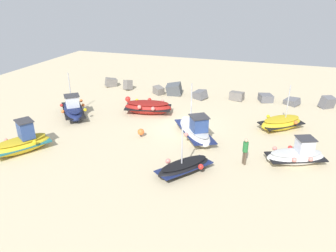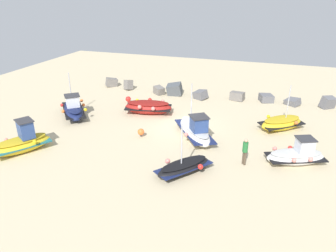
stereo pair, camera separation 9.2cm
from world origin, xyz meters
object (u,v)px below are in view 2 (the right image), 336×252
Objects in this scene: fishing_boat_4 at (148,107)px; fishing_boat_5 at (184,167)px; fishing_boat_3 at (297,155)px; fishing_boat_2 at (73,109)px; mooring_buoy_1 at (128,99)px; person_walking at (245,150)px; mooring_buoy_0 at (141,132)px; fishing_boat_1 at (195,130)px; fishing_boat_0 at (281,123)px; fishing_boat_6 at (22,142)px.

fishing_boat_5 is (5.49, -8.15, -0.20)m from fishing_boat_4.
fishing_boat_2 is at bearing 149.08° from fishing_boat_3.
fishing_boat_4 is 6.65× the size of mooring_buoy_1.
person_walking is 13.98m from mooring_buoy_1.
person_walking is 2.69× the size of mooring_buoy_0.
fishing_boat_4 is at bearing 105.42° from mooring_buoy_0.
fishing_boat_1 is 4.57m from person_walking.
fishing_boat_0 is 0.75× the size of fishing_boat_1.
fishing_boat_6 is at bearing 170.67° from fishing_boat_3.
fishing_boat_1 reaches higher than person_walking.
fishing_boat_4 is at bearing 71.16° from fishing_boat_5.
fishing_boat_1 is 7.52× the size of mooring_buoy_1.
fishing_boat_1 is 4.74m from fishing_boat_5.
fishing_boat_0 is 9.84m from fishing_boat_5.
fishing_boat_4 reaches higher than mooring_buoy_0.
fishing_boat_5 is at bearing -40.76° from mooring_buoy_0.
mooring_buoy_1 is (-4.02, 6.40, -0.00)m from mooring_buoy_0.
fishing_boat_5 is at bearing 23.48° from fishing_boat_2.
fishing_boat_3 is at bearing -25.17° from mooring_buoy_1.
person_walking reaches higher than mooring_buoy_1.
fishing_boat_6 reaches higher than fishing_boat_4.
person_walking is (-2.08, -6.22, 0.49)m from fishing_boat_0.
fishing_boat_4 is at bearing -39.91° from fishing_boat_0.
fishing_boat_0 is 0.82× the size of fishing_boat_2.
fishing_boat_4 is at bearing 103.35° from person_walking.
person_walking is at bearing 36.35° from fishing_boat_2.
fishing_boat_3 is 3.25m from person_walking.
fishing_boat_2 reaches higher than mooring_buoy_1.
fishing_boat_2 is 1.15× the size of fishing_boat_3.
fishing_boat_3 reaches higher than fishing_boat_4.
fishing_boat_2 is at bearing -123.60° from mooring_buoy_1.
fishing_boat_1 reaches higher than fishing_boat_0.
fishing_boat_1 is 2.81× the size of person_walking.
fishing_boat_2 is 6.23m from fishing_boat_4.
fishing_boat_2 is 1.04× the size of fishing_boat_4.
fishing_boat_3 is 10.45m from mooring_buoy_0.
fishing_boat_6 is 6.18× the size of mooring_buoy_0.
person_walking is (8.68, -6.06, 0.41)m from fishing_boat_4.
fishing_boat_2 is 6.96× the size of mooring_buoy_0.
fishing_boat_1 is 6.03m from fishing_boat_4.
fishing_boat_3 is at bearing 59.65° from fishing_boat_0.
fishing_boat_4 is 10.60m from person_walking.
mooring_buoy_1 is at bearing 122.15° from mooring_buoy_0.
fishing_boat_0 is 5.12m from fishing_boat_3.
fishing_boat_2 is at bearing -168.52° from fishing_boat_4.
fishing_boat_6 is 7.89m from mooring_buoy_0.
person_walking is at bearing -11.95° from mooring_buoy_0.
fishing_boat_5 is 5.61m from mooring_buoy_0.
fishing_boat_1 reaches higher than fishing_boat_2.
fishing_boat_3 reaches higher than mooring_buoy_1.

